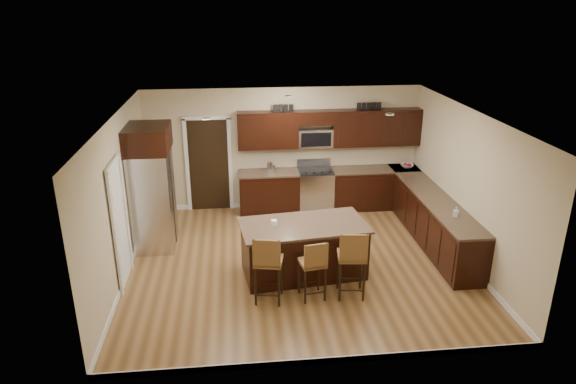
{
  "coord_description": "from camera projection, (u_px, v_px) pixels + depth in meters",
  "views": [
    {
      "loc": [
        -1.05,
        -8.12,
        4.49
      ],
      "look_at": [
        -0.15,
        0.4,
        1.22
      ],
      "focal_mm": 32.0,
      "sensor_mm": 36.0,
      "label": 1
    }
  ],
  "objects": [
    {
      "name": "canister_short",
      "position": [
        273.0,
        169.0,
        11.15
      ],
      "size": [
        0.11,
        0.11,
        0.16
      ],
      "primitive_type": "cylinder",
      "color": "silver",
      "rests_on": "base_cabinets"
    },
    {
      "name": "wall_right",
      "position": [
        467.0,
        187.0,
        9.07
      ],
      "size": [
        0.0,
        5.5,
        5.5
      ],
      "primitive_type": "plane",
      "rotation": [
        1.57,
        0.0,
        -1.57
      ],
      "color": "#C1B18B",
      "rests_on": "floor"
    },
    {
      "name": "island_jar",
      "position": [
        274.0,
        223.0,
        8.53
      ],
      "size": [
        0.1,
        0.1,
        0.1
      ],
      "primitive_type": "cylinder",
      "color": "white",
      "rests_on": "island"
    },
    {
      "name": "refrigerator",
      "position": [
        152.0,
        187.0,
        9.49
      ],
      "size": [
        0.79,
        1.0,
        2.35
      ],
      "color": "silver",
      "rests_on": "floor"
    },
    {
      "name": "fruit_bowl",
      "position": [
        407.0,
        166.0,
        11.46
      ],
      "size": [
        0.34,
        0.34,
        0.07
      ],
      "primitive_type": "imported",
      "rotation": [
        0.0,
        0.0,
        -0.21
      ],
      "color": "silver",
      "rests_on": "base_cabinets"
    },
    {
      "name": "microwave",
      "position": [
        315.0,
        138.0,
        11.16
      ],
      "size": [
        0.76,
        0.31,
        0.4
      ],
      "primitive_type": "cube",
      "color": "silver",
      "rests_on": "upper_cabinets"
    },
    {
      "name": "doorway",
      "position": [
        209.0,
        165.0,
        11.26
      ],
      "size": [
        0.85,
        0.03,
        2.06
      ],
      "primitive_type": "cube",
      "color": "black",
      "rests_on": "floor"
    },
    {
      "name": "upper_cabinets",
      "position": [
        332.0,
        128.0,
        11.1
      ],
      "size": [
        4.0,
        0.33,
        0.8
      ],
      "color": "black",
      "rests_on": "wall_back"
    },
    {
      "name": "floor_mat",
      "position": [
        327.0,
        226.0,
        10.71
      ],
      "size": [
        1.13,
        0.93,
        0.01
      ],
      "primitive_type": "cube",
      "rotation": [
        0.0,
        0.0,
        -0.33
      ],
      "color": "brown",
      "rests_on": "floor"
    },
    {
      "name": "floor",
      "position": [
        298.0,
        263.0,
        9.25
      ],
      "size": [
        6.0,
        6.0,
        0.0
      ],
      "primitive_type": "plane",
      "color": "brown",
      "rests_on": "ground"
    },
    {
      "name": "range",
      "position": [
        315.0,
        189.0,
        11.43
      ],
      "size": [
        0.76,
        0.64,
        1.11
      ],
      "color": "silver",
      "rests_on": "floor"
    },
    {
      "name": "stool_right",
      "position": [
        352.0,
        257.0,
        7.95
      ],
      "size": [
        0.48,
        0.48,
        1.16
      ],
      "rotation": [
        0.0,
        0.0,
        -0.12
      ],
      "color": "olive",
      "rests_on": "floor"
    },
    {
      "name": "base_cabinets",
      "position": [
        381.0,
        205.0,
        10.62
      ],
      "size": [
        4.02,
        3.96,
        0.92
      ],
      "color": "black",
      "rests_on": "floor"
    },
    {
      "name": "letter_decor",
      "position": [
        326.0,
        107.0,
        10.93
      ],
      "size": [
        2.2,
        0.03,
        0.15
      ],
      "primitive_type": null,
      "color": "black",
      "rests_on": "upper_cabinets"
    },
    {
      "name": "ceiling",
      "position": [
        300.0,
        115.0,
        8.29
      ],
      "size": [
        6.0,
        6.0,
        0.0
      ],
      "primitive_type": "plane",
      "rotation": [
        3.14,
        0.0,
        0.0
      ],
      "color": "silver",
      "rests_on": "wall_back"
    },
    {
      "name": "island",
      "position": [
        303.0,
        250.0,
        8.78
      ],
      "size": [
        2.23,
        1.35,
        0.92
      ],
      "rotation": [
        0.0,
        0.0,
        0.12
      ],
      "color": "black",
      "rests_on": "floor"
    },
    {
      "name": "pantry_door",
      "position": [
        119.0,
        226.0,
        8.32
      ],
      "size": [
        0.03,
        0.8,
        2.04
      ],
      "primitive_type": "cube",
      "color": "white",
      "rests_on": "floor"
    },
    {
      "name": "stool_mid",
      "position": [
        314.0,
        263.0,
        7.93
      ],
      "size": [
        0.44,
        0.44,
        1.02
      ],
      "rotation": [
        0.0,
        0.0,
        0.16
      ],
      "color": "olive",
      "rests_on": "floor"
    },
    {
      "name": "wall_back",
      "position": [
        283.0,
        149.0,
        11.33
      ],
      "size": [
        6.0,
        0.0,
        6.0
      ],
      "primitive_type": "plane",
      "rotation": [
        1.57,
        0.0,
        0.0
      ],
      "color": "#C1B18B",
      "rests_on": "floor"
    },
    {
      "name": "canister_tall",
      "position": [
        270.0,
        167.0,
        11.13
      ],
      "size": [
        0.12,
        0.12,
        0.22
      ],
      "primitive_type": "cylinder",
      "color": "silver",
      "rests_on": "base_cabinets"
    },
    {
      "name": "wall_left",
      "position": [
        119.0,
        200.0,
        8.47
      ],
      "size": [
        0.0,
        5.5,
        5.5
      ],
      "primitive_type": "plane",
      "rotation": [
        1.57,
        0.0,
        1.57
      ],
      "color": "#C1B18B",
      "rests_on": "floor"
    },
    {
      "name": "soap_bottle",
      "position": [
        456.0,
        212.0,
        8.87
      ],
      "size": [
        0.1,
        0.1,
        0.17
      ],
      "primitive_type": "imported",
      "rotation": [
        0.0,
        0.0,
        -0.37
      ],
      "color": "#B2B2B2",
      "rests_on": "base_cabinets"
    },
    {
      "name": "stool_left",
      "position": [
        268.0,
        262.0,
        7.83
      ],
      "size": [
        0.5,
        0.5,
        1.13
      ],
      "rotation": [
        0.0,
        0.0,
        -0.21
      ],
      "color": "olive",
      "rests_on": "floor"
    }
  ]
}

